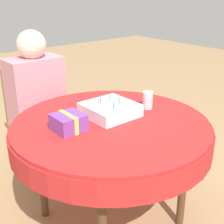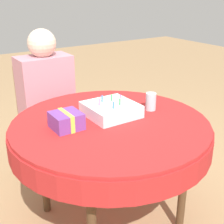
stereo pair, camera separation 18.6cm
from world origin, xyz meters
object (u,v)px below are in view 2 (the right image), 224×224
Objects in this scene: chair at (45,114)px; drinking_glass at (151,101)px; birthday_cake at (111,110)px; person at (47,90)px; gift_box at (66,121)px.

drinking_glass is at bearing -66.49° from chair.
birthday_cake reaches higher than drinking_glass.
birthday_cake is (0.13, -0.73, 0.05)m from person.
birthday_cake is at bearing -81.65° from chair.
person reaches higher than drinking_glass.
chair is 5.30× the size of gift_box.
chair is at bearing 113.87° from drinking_glass.
gift_box is at bearing -176.28° from birthday_cake.
person is 4.04× the size of birthday_cake.
chair is at bearing 98.72° from birthday_cake.
person is at bearing 116.15° from drinking_glass.
gift_box is (-0.19, -0.75, 0.06)m from person.
drinking_glass is at bearing -4.16° from gift_box.
birthday_cake is at bearing 166.79° from drinking_glass.
person is 0.89m from drinking_glass.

